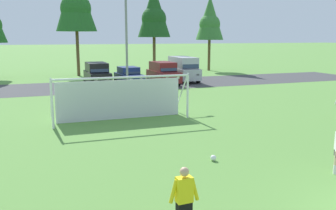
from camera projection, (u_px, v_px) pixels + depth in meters
The scene contains 13 objects.
ground_plane at pixel (178, 110), 22.89m from camera, with size 400.00×400.00×0.00m, color #598C3D.
parking_lot_strip at pixel (128, 85), 34.78m from camera, with size 52.00×8.40×0.01m, color #3D3D3F.
soccer_ball at pixel (213, 158), 13.50m from camera, with size 0.22×0.22×0.22m.
soccer_goal at pixel (121, 97), 19.99m from camera, with size 7.44×1.98×2.57m.
referee at pixel (184, 201), 8.38m from camera, with size 0.74×0.26×1.64m.
parked_car_slot_far_left at pixel (97, 74), 33.92m from camera, with size 2.17×4.62×2.16m.
parked_car_slot_left at pixel (129, 76), 34.52m from camera, with size 2.27×4.32×1.72m.
parked_car_slot_center_left at pixel (163, 73), 34.87m from camera, with size 2.30×4.68×2.16m.
parked_car_slot_center at pixel (183, 69), 37.00m from camera, with size 2.26×4.83×2.52m.
tree_mid_left at pixel (75, 1), 41.27m from camera, with size 4.63×4.63×12.36m.
tree_center_back at pixel (154, 13), 44.17m from camera, with size 4.03×4.03×10.74m.
tree_mid_right at pixel (210, 19), 48.23m from camera, with size 3.71×3.71×9.88m.
street_lamp at pixel (128, 39), 28.69m from camera, with size 2.00×0.32×8.50m.
Camera 1 is at (-8.32, -5.85, 4.56)m, focal length 38.83 mm.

